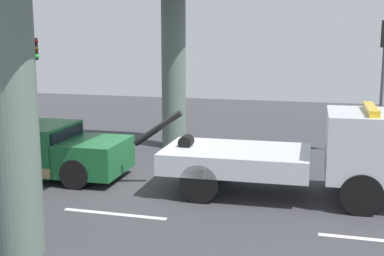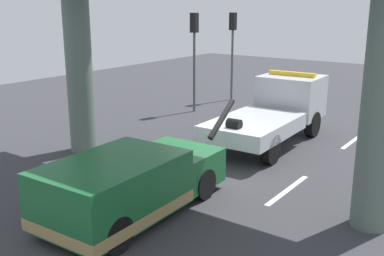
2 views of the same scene
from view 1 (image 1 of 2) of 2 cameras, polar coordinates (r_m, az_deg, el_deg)
The scene contains 6 objects.
ground_plane at distance 14.57m, azimuth -4.66°, elevation -6.54°, with size 60.00×40.00×0.10m, color #38383D.
lane_stripe_mid at distance 12.35m, azimuth -8.70°, elevation -9.50°, with size 2.60×0.16×0.01m, color silver.
lane_stripe_east at distance 11.42m, azimuth 20.63°, elevation -11.73°, with size 2.60×0.16×0.01m, color silver.
tow_truck_white at distance 13.44m, azimuth 13.18°, elevation -2.70°, with size 7.29×2.57×2.46m.
towed_van_green at distance 16.01m, azimuth -17.46°, elevation -2.38°, with size 5.26×2.35×1.58m.
traffic_light_near at distance 21.94m, azimuth -17.28°, elevation 6.76°, with size 0.39×0.32×4.09m.
Camera 1 is at (4.83, -13.08, 4.16)m, focal length 47.54 mm.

